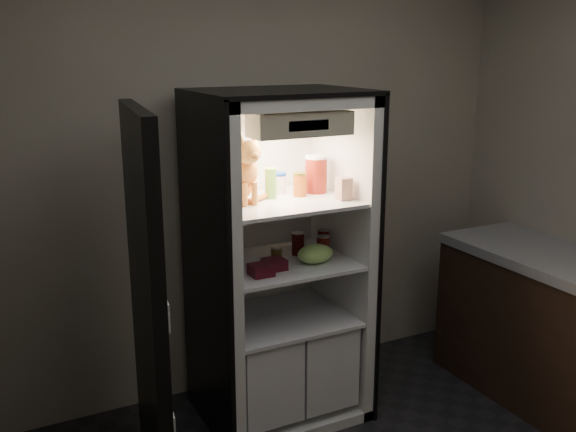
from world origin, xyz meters
name	(u,v)px	position (x,y,z in m)	size (l,w,h in m)	color
room_shell	(450,185)	(0.00, 0.00, 1.62)	(3.60, 3.60, 3.60)	white
refrigerator	(277,282)	(0.00, 1.38, 0.79)	(0.90, 0.72, 1.88)	white
fridge_door	(148,317)	(-0.85, 0.97, 0.91)	(0.18, 0.87, 1.85)	black
tabby_cat	(240,176)	(-0.22, 1.37, 1.43)	(0.32, 0.36, 0.37)	#BC5318
parmesan_shaker	(271,183)	(-0.04, 1.38, 1.37)	(0.06, 0.06, 0.17)	green
mayo_tub	(279,183)	(0.06, 1.47, 1.35)	(0.09, 0.09, 0.12)	white
salsa_jar	(300,184)	(0.13, 1.35, 1.36)	(0.07, 0.07, 0.13)	maroon
pepper_jar	(316,174)	(0.25, 1.39, 1.40)	(0.13, 0.13, 0.21)	#A62116
cream_carton	(344,189)	(0.30, 1.17, 1.35)	(0.07, 0.07, 0.12)	silver
soda_can_a	(298,244)	(0.13, 1.38, 1.01)	(0.07, 0.07, 0.13)	black
soda_can_b	(323,240)	(0.30, 1.38, 1.00)	(0.07, 0.07, 0.12)	black
soda_can_c	(323,247)	(0.22, 1.25, 1.01)	(0.07, 0.07, 0.13)	black
condiment_jar	(276,254)	(-0.03, 1.33, 0.98)	(0.06, 0.06, 0.09)	#513C17
grape_bag	(315,254)	(0.15, 1.21, 0.99)	(0.21, 0.15, 0.10)	#8AC75C
berry_box_left	(261,270)	(-0.20, 1.16, 0.97)	(0.11, 0.11, 0.06)	#550E1C
berry_box_right	(274,264)	(-0.10, 1.22, 0.97)	(0.11, 0.11, 0.06)	#550E1C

